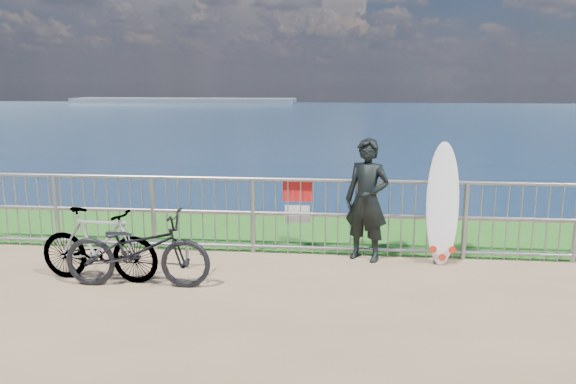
# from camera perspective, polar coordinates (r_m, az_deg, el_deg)

# --- Properties ---
(grass_strip) EXTENTS (120.00, 120.00, 0.00)m
(grass_strip) POSITION_cam_1_polar(r_m,az_deg,el_deg) (9.30, 0.63, -4.15)
(grass_strip) COLOR #1F611A
(grass_strip) RESTS_ON ground
(seascape) EXTENTS (260.00, 260.00, 5.00)m
(seascape) POSITION_cam_1_polar(r_m,az_deg,el_deg) (160.17, -10.43, 8.91)
(seascape) COLOR brown
(seascape) RESTS_ON ground
(railing) EXTENTS (10.06, 0.10, 1.13)m
(railing) POSITION_cam_1_polar(r_m,az_deg,el_deg) (8.10, 0.06, -2.35)
(railing) COLOR gray
(railing) RESTS_ON ground
(surfer) EXTENTS (0.74, 0.63, 1.72)m
(surfer) POSITION_cam_1_polar(r_m,az_deg,el_deg) (7.86, 8.02, -0.81)
(surfer) COLOR black
(surfer) RESTS_ON ground
(surfboard) EXTENTS (0.47, 0.42, 1.68)m
(surfboard) POSITION_cam_1_polar(r_m,az_deg,el_deg) (7.97, 15.42, -1.56)
(surfboard) COLOR silver
(surfboard) RESTS_ON ground
(bicycle_near) EXTENTS (1.82, 0.70, 0.94)m
(bicycle_near) POSITION_cam_1_polar(r_m,az_deg,el_deg) (7.11, -15.04, -5.64)
(bicycle_near) COLOR black
(bicycle_near) RESTS_ON ground
(bicycle_far) EXTENTS (1.60, 0.58, 0.94)m
(bicycle_far) POSITION_cam_1_polar(r_m,az_deg,el_deg) (7.44, -18.67, -5.09)
(bicycle_far) COLOR black
(bicycle_far) RESTS_ON ground
(bike_rack) EXTENTS (1.71, 0.05, 0.36)m
(bike_rack) POSITION_cam_1_polar(r_m,az_deg,el_deg) (7.90, -15.53, -5.28)
(bike_rack) COLOR gray
(bike_rack) RESTS_ON ground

